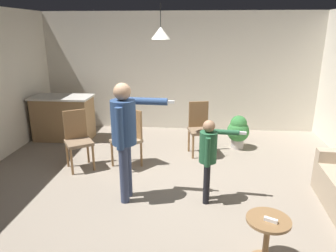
% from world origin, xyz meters
% --- Properties ---
extents(ground, '(7.68, 7.68, 0.00)m').
position_xyz_m(ground, '(0.00, 0.00, 0.00)').
color(ground, gray).
extents(wall_back, '(6.40, 0.10, 2.70)m').
position_xyz_m(wall_back, '(0.00, 3.20, 1.35)').
color(wall_back, silver).
rests_on(wall_back, ground).
extents(kitchen_counter, '(1.26, 0.66, 0.95)m').
position_xyz_m(kitchen_counter, '(-2.45, 2.18, 0.48)').
color(kitchen_counter, '#99754C').
rests_on(kitchen_counter, ground).
extents(side_table_by_couch, '(0.44, 0.44, 0.52)m').
position_xyz_m(side_table_by_couch, '(1.13, -1.32, 0.33)').
color(side_table_by_couch, olive).
rests_on(side_table_by_couch, ground).
extents(person_adult, '(0.83, 0.48, 1.66)m').
position_xyz_m(person_adult, '(-0.54, -0.19, 1.03)').
color(person_adult, '#384260').
rests_on(person_adult, ground).
extents(person_child, '(0.62, 0.34, 1.18)m').
position_xyz_m(person_child, '(0.58, -0.16, 0.73)').
color(person_child, black).
rests_on(person_child, ground).
extents(dining_chair_by_counter, '(0.51, 0.51, 1.00)m').
position_xyz_m(dining_chair_by_counter, '(0.48, 1.61, 0.55)').
color(dining_chair_by_counter, olive).
rests_on(dining_chair_by_counter, ground).
extents(dining_chair_near_wall, '(0.58, 0.58, 1.00)m').
position_xyz_m(dining_chair_near_wall, '(-1.60, 0.78, 0.55)').
color(dining_chair_near_wall, olive).
rests_on(dining_chair_near_wall, ground).
extents(dining_chair_centre_back, '(0.59, 0.59, 1.00)m').
position_xyz_m(dining_chair_centre_back, '(-0.74, 0.93, 0.55)').
color(dining_chair_centre_back, olive).
rests_on(dining_chair_centre_back, ground).
extents(potted_plant_corner, '(0.44, 0.44, 0.68)m').
position_xyz_m(potted_plant_corner, '(1.26, 1.95, 0.37)').
color(potted_plant_corner, '#B7B2AD').
rests_on(potted_plant_corner, ground).
extents(spare_remote_on_table, '(0.13, 0.09, 0.04)m').
position_xyz_m(spare_remote_on_table, '(1.14, -1.36, 0.54)').
color(spare_remote_on_table, white).
rests_on(spare_remote_on_table, side_table_by_couch).
extents(ceiling_light_pendant, '(0.32, 0.32, 0.55)m').
position_xyz_m(ceiling_light_pendant, '(-0.21, 1.20, 2.25)').
color(ceiling_light_pendant, silver).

